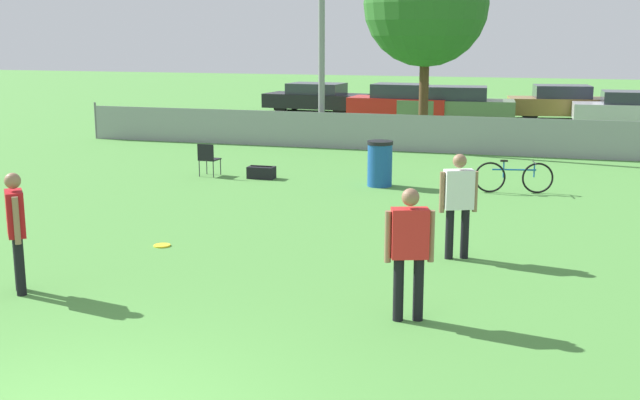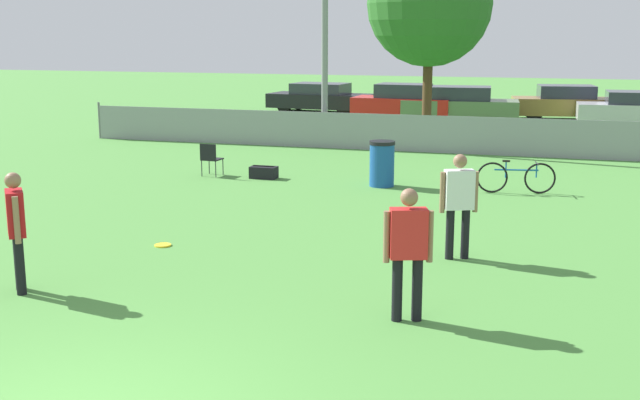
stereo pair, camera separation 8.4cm
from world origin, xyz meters
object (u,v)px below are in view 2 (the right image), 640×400
Objects in this scene: player_thrower_red at (408,245)px; frisbee_disc at (163,245)px; player_receiver_white at (459,199)px; player_defender_red at (16,223)px; folding_chair_sideline at (211,157)px; gear_bag_sideline at (264,172)px; tree_near_pole at (430,4)px; parked_car_olive at (460,105)px; parked_car_tan at (566,103)px; parked_car_silver at (638,109)px; bicycle_sideline at (516,177)px; trash_bin at (382,164)px; parked_car_red at (403,103)px; parked_car_dark at (320,98)px.

frisbee_disc is (-4.56, 2.30, -0.95)m from player_thrower_red.
player_receiver_white is 5.91× the size of frisbee_disc.
player_receiver_white is (5.50, 3.40, 0.00)m from player_defender_red.
folding_chair_sideline reaches higher than gear_bag_sideline.
tree_near_pole is at bearing 78.31° from player_receiver_white.
frisbee_disc is 20.52m from parked_car_olive.
parked_car_tan is 3.01m from parked_car_silver.
bicycle_sideline is at bearing -0.93° from gear_bag_sideline.
parked_car_tan reaches higher than trash_bin.
parked_car_olive is at bearing -176.55° from parked_car_silver.
parked_car_tan is at bearing 76.32° from trash_bin.
bicycle_sideline is 0.36× the size of parked_car_olive.
frisbee_disc is 20.38m from parked_car_red.
parked_car_olive reaches higher than frisbee_disc.
trash_bin is (-2.25, 8.57, -0.44)m from player_thrower_red.
tree_near_pole is at bearing 83.35° from frisbee_disc.
folding_chair_sideline is 0.20× the size of parked_car_red.
gear_bag_sideline is (-5.99, 0.10, -0.21)m from bicycle_sideline.
parked_car_red is 0.87× the size of parked_car_olive.
player_receiver_white is 7.97m from gear_bag_sideline.
parked_car_silver is (10.93, 14.77, 0.18)m from folding_chair_sideline.
parked_car_dark is at bearing 147.83° from player_defender_red.
player_thrower_red is 23.80m from parked_car_silver.
gear_bag_sideline is at bearing 139.76° from player_defender_red.
trash_bin is at bearing 121.52° from player_defender_red.
parked_car_dark is at bearing 170.51° from parked_car_silver.
parked_car_silver is (4.12, 20.44, -0.31)m from player_receiver_white.
player_receiver_white is at bearing -66.20° from trash_bin.
bicycle_sideline reaches higher than frisbee_disc.
parked_car_red is at bearing -23.33° from parked_car_dark.
bicycle_sideline is 14.39m from parked_car_olive.
frisbee_disc is at bearing 111.16° from folding_chair_sideline.
parked_car_tan is at bearing 66.96° from player_thrower_red.
frisbee_disc is at bearing 125.63° from player_defender_red.
player_defender_red is at bearing -135.04° from bicycle_sideline.
gear_bag_sideline is 0.14× the size of parked_car_olive.
gear_bag_sideline is 16.62m from parked_car_dark.
bicycle_sideline is 15.02m from parked_car_red.
parked_car_silver is at bearing 38.56° from tree_near_pole.
player_receiver_white reaches higher than folding_chair_sideline.
parked_car_dark reaches higher than trash_bin.
folding_chair_sideline is (-6.81, 5.67, -0.49)m from player_receiver_white.
player_receiver_white is 1.58× the size of trash_bin.
trash_bin reaches higher than gear_bag_sideline.
frisbee_disc is 6.71m from trash_bin.
parked_car_red is at bearing 175.15° from parked_car_olive.
frisbee_disc is at bearing -141.52° from bicycle_sideline.
parked_car_olive is at bearing 90.12° from trash_bin.
parked_car_red is (0.72, 23.11, -0.26)m from player_defender_red.
parked_car_tan is (1.72, 24.85, -0.28)m from player_thrower_red.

